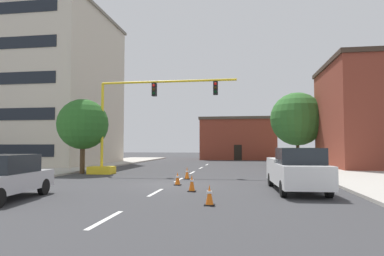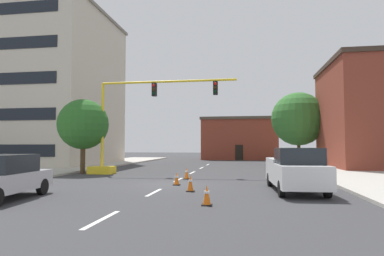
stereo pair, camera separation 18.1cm
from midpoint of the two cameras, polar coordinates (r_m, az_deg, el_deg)
ground_plane at (r=18.07m, az=-4.07°, el=-9.67°), size 160.00×160.00×0.00m
sidewalk_left at (r=29.92m, az=-22.79°, el=-6.67°), size 6.00×56.00×0.14m
sidewalk_right at (r=26.71m, az=25.40°, el=-7.08°), size 6.00×56.00×0.14m
lane_stripe_seg_1 at (r=10.05m, az=-15.13°, el=-14.93°), size 0.16×2.40×0.01m
lane_stripe_seg_2 at (r=15.18m, az=-6.60°, el=-10.92°), size 0.16×2.40×0.01m
lane_stripe_seg_3 at (r=20.50m, az=-2.52°, el=-8.87°), size 0.16×2.40×0.01m
lane_stripe_seg_4 at (r=25.90m, az=-0.16°, el=-7.65°), size 0.16×2.40×0.01m
lane_stripe_seg_5 at (r=31.33m, az=1.38°, el=-6.85°), size 0.16×2.40×0.01m
lane_stripe_seg_6 at (r=36.78m, az=2.46°, el=-6.28°), size 0.16×2.40×0.01m
building_tall_left at (r=41.27m, az=-25.32°, el=6.00°), size 16.05×13.83×16.70m
building_brick_center at (r=51.28m, az=7.82°, el=-1.83°), size 11.26×7.79×6.26m
traffic_signal_gantry at (r=25.02m, az=-12.25°, el=-2.37°), size 10.86×1.20×6.83m
tree_right_far at (r=38.93m, az=17.48°, el=1.47°), size 5.94×5.94×8.03m
tree_left_near at (r=26.33m, az=-18.39°, el=0.60°), size 3.78×3.78×5.60m
pickup_truck_white at (r=16.01m, az=17.15°, el=-6.90°), size 2.28×5.50×1.99m
sedan_silver_near_left at (r=14.79m, az=-29.95°, el=-7.30°), size 2.24×4.65×1.74m
traffic_cone_roadside_a at (r=11.87m, az=2.57°, el=-11.45°), size 0.36×0.36×0.72m
traffic_cone_roadside_b at (r=17.80m, az=-2.78°, el=-8.68°), size 0.36×0.36×0.69m
traffic_cone_roadside_c at (r=20.88m, az=-1.11°, el=-7.76°), size 0.36×0.36×0.75m
traffic_cone_roadside_d at (r=15.34m, az=-0.36°, el=-9.44°), size 0.36×0.36×0.77m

